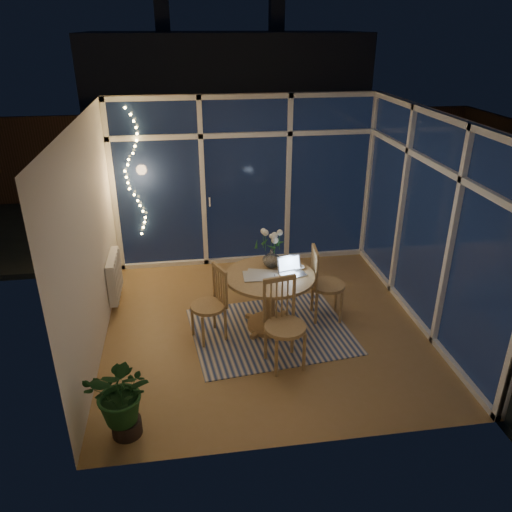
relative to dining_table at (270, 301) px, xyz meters
name	(u,v)px	position (x,y,z in m)	size (l,w,h in m)	color
floor	(267,326)	(-0.03, 0.04, -0.37)	(4.00, 4.00, 0.00)	olive
ceiling	(269,117)	(-0.03, 0.04, 2.23)	(4.00, 4.00, 0.00)	white
wall_back	(246,182)	(-0.03, 2.04, 0.93)	(4.00, 0.04, 2.60)	silver
wall_front	(309,324)	(-0.03, -1.96, 0.93)	(4.00, 0.04, 2.60)	silver
wall_left	(90,241)	(-2.03, 0.04, 0.93)	(0.04, 4.00, 2.60)	silver
wall_right	(429,222)	(1.97, 0.04, 0.93)	(0.04, 4.00, 2.60)	silver
window_wall_back	(246,183)	(-0.03, 2.00, 0.93)	(4.00, 0.10, 2.60)	white
window_wall_right	(426,222)	(1.93, 0.04, 0.93)	(0.10, 4.00, 2.60)	white
radiator	(114,276)	(-1.97, 0.94, 0.03)	(0.10, 0.70, 0.58)	silver
fairy_lights	(133,174)	(-1.68, 1.92, 1.15)	(0.24, 0.10, 1.85)	#FFD366
garden_patio	(251,202)	(0.47, 5.04, -0.43)	(12.00, 6.00, 0.10)	black
garden_fence	(225,154)	(-0.03, 5.54, 0.53)	(11.00, 0.08, 1.80)	#372514
neighbour_roof	(225,78)	(0.27, 8.54, 1.83)	(7.00, 3.00, 2.20)	#31353B
garden_shrubs	(193,207)	(-0.83, 3.44, 0.08)	(0.90, 0.90, 0.90)	black
rug	(271,331)	(0.00, -0.10, -0.37)	(1.91, 1.53, 0.01)	beige
dining_table	(270,301)	(0.00, 0.00, 0.00)	(1.09, 1.09, 0.74)	olive
chair_left	(208,305)	(-0.77, -0.13, 0.10)	(0.43, 0.43, 0.94)	olive
chair_right	(328,283)	(0.77, 0.12, 0.13)	(0.46, 0.46, 1.00)	olive
chair_front	(285,325)	(0.04, -0.78, 0.15)	(0.48, 0.48, 1.04)	olive
laptop	(293,266)	(0.27, -0.04, 0.48)	(0.30, 0.26, 0.22)	silver
flower_vase	(272,259)	(0.06, 0.22, 0.48)	(0.20, 0.20, 0.21)	silver
bowl	(298,268)	(0.37, 0.11, 0.39)	(0.15, 0.15, 0.04)	white
newspapers	(261,274)	(-0.11, 0.01, 0.38)	(0.37, 0.28, 0.01)	beige
phone	(270,276)	(0.00, -0.03, 0.38)	(0.11, 0.06, 0.01)	black
potted_plant	(123,402)	(-1.63, -1.59, 0.01)	(0.54, 0.47, 0.76)	#1A481E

